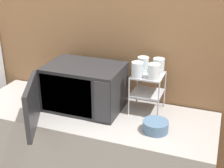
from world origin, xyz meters
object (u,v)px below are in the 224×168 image
dish_rack (148,85)px  glass_front_left (137,69)px  bowl (155,126)px  glass_back_left (143,64)px  glass_back_right (159,66)px  glass_front_right (154,71)px  microwave (82,88)px

dish_rack → glass_front_left: size_ratio=2.73×
bowl → glass_back_left: bearing=120.4°
glass_back_right → glass_front_right: (-0.00, -0.12, 0.00)m
glass_front_left → glass_back_left: 0.12m
glass_back_right → glass_back_left: 0.11m
glass_front_right → bowl: (0.07, -0.20, -0.31)m
glass_front_left → glass_back_right: 0.18m
glass_back_right → bowl: size_ratio=0.62×
dish_rack → glass_back_right: (0.06, 0.06, 0.13)m
dish_rack → bowl: 0.33m
microwave → dish_rack: (0.46, 0.13, 0.04)m
microwave → glass_front_right: bearing=7.8°
microwave → bowl: microwave is taller
glass_front_right → glass_back_left: size_ratio=1.00×
dish_rack → glass_front_right: (0.05, -0.06, 0.13)m
dish_rack → glass_back_right: size_ratio=2.73×
glass_front_left → glass_back_right: (0.12, 0.13, 0.00)m
glass_back_right → dish_rack: bearing=-132.3°
dish_rack → glass_back_right: bearing=47.7°
glass_back_right → glass_back_left: same height
glass_back_right → glass_front_right: same height
glass_back_left → glass_back_right: bearing=5.0°
glass_back_right → glass_front_left: bearing=-133.4°
glass_back_right → microwave: bearing=-159.5°
microwave → glass_front_right: size_ratio=7.42×
microwave → glass_front_left: glass_front_left is taller
microwave → glass_back_right: size_ratio=7.42×
glass_front_left → glass_back_right: size_ratio=1.00×
dish_rack → glass_back_left: size_ratio=2.73×
dish_rack → bowl: dish_rack is taller
dish_rack → glass_front_right: size_ratio=2.73×
glass_front_right → bowl: 0.37m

